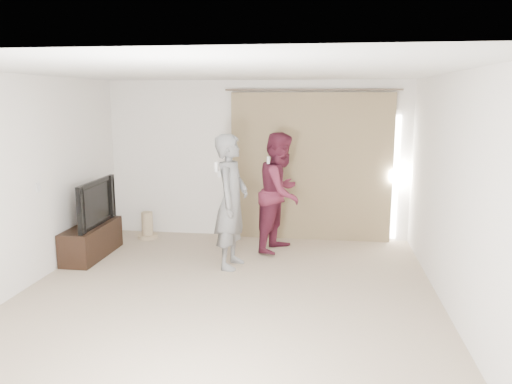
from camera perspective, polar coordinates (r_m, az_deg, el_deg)
floor at (r=5.99m, az=-3.61°, el=-12.10°), size 5.50×5.50×0.00m
wall_back at (r=8.30m, az=0.07°, el=3.69°), size 5.00×0.04×2.60m
wall_left at (r=6.59m, az=-25.59°, el=0.74°), size 0.04×5.50×2.60m
ceiling at (r=5.53m, az=-3.94°, el=13.59°), size 5.00×5.50×0.01m
curtain at (r=8.16m, az=6.37°, el=2.83°), size 2.80×0.11×2.46m
tv_console at (r=7.80m, az=-18.25°, el=-5.29°), size 0.43×1.24×0.48m
tv at (r=7.67m, az=-18.50°, el=-1.17°), size 0.17×1.17×0.67m
scratching_post at (r=8.56m, az=-12.30°, el=-3.99°), size 0.33×0.33×0.44m
person_man at (r=6.82m, az=-2.82°, el=-1.11°), size 0.52×0.72×1.84m
person_woman at (r=7.57m, az=2.85°, el=-0.03°), size 0.94×1.06×1.81m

